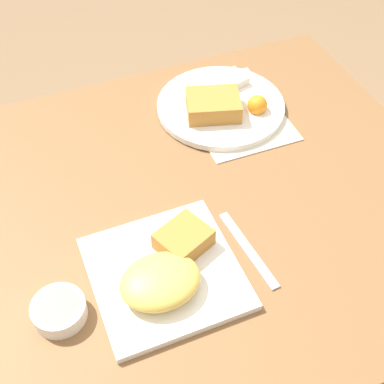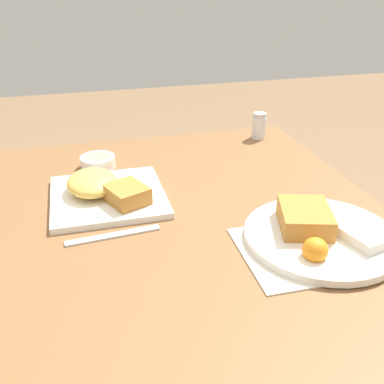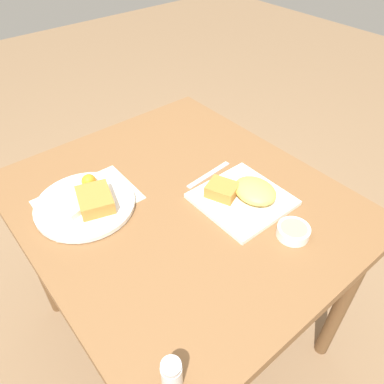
# 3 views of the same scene
# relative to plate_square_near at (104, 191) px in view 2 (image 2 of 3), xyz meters

# --- Properties ---
(dining_table) EXTENTS (0.98, 0.86, 0.73)m
(dining_table) POSITION_rel_plate_square_near_xyz_m (0.12, 0.14, -0.11)
(dining_table) COLOR brown
(dining_table) RESTS_ON ground_plane
(menu_card) EXTENTS (0.20, 0.28, 0.00)m
(menu_card) POSITION_rel_plate_square_near_xyz_m (0.29, 0.35, -0.02)
(menu_card) COLOR beige
(menu_card) RESTS_ON dining_table
(plate_square_near) EXTENTS (0.24, 0.24, 0.06)m
(plate_square_near) POSITION_rel_plate_square_near_xyz_m (0.00, 0.00, 0.00)
(plate_square_near) COLOR white
(plate_square_near) RESTS_ON dining_table
(plate_oval_far) EXTENTS (0.28, 0.28, 0.05)m
(plate_oval_far) POSITION_rel_plate_square_near_xyz_m (0.27, 0.37, -0.00)
(plate_oval_far) COLOR white
(plate_oval_far) RESTS_ON menu_card
(sauce_ramekin) EXTENTS (0.09, 0.09, 0.03)m
(sauce_ramekin) POSITION_rel_plate_square_near_xyz_m (-0.18, -0.00, -0.01)
(sauce_ramekin) COLOR white
(sauce_ramekin) RESTS_ON dining_table
(salt_shaker) EXTENTS (0.04, 0.04, 0.08)m
(salt_shaker) POSITION_rel_plate_square_near_xyz_m (-0.28, 0.47, 0.01)
(salt_shaker) COLOR white
(salt_shaker) RESTS_ON dining_table
(butter_knife) EXTENTS (0.03, 0.18, 0.00)m
(butter_knife) POSITION_rel_plate_square_near_xyz_m (0.15, 0.00, -0.02)
(butter_knife) COLOR silver
(butter_knife) RESTS_ON dining_table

